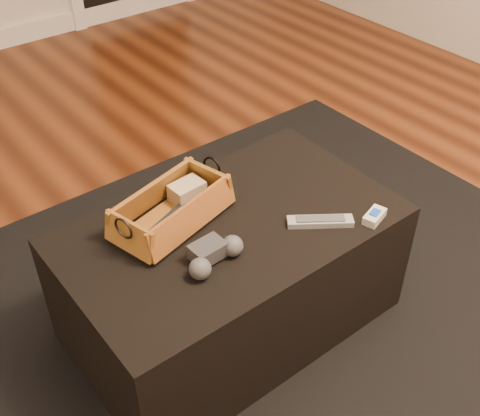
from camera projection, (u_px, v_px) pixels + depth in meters
floor at (219, 344)px, 1.97m from camera, size 5.00×5.50×0.01m
area_rug at (241, 329)px, 2.00m from camera, size 2.60×2.00×0.01m
ottoman at (231, 274)px, 1.90m from camera, size 1.00×0.60×0.42m
tv_remote at (172, 220)px, 1.74m from camera, size 0.20×0.11×0.02m
cloth_bundle at (187, 191)px, 1.82m from camera, size 0.11×0.08×0.06m
wicker_basket at (172, 210)px, 1.75m from camera, size 0.40×0.28×0.13m
game_controller at (213, 255)px, 1.62m from camera, size 0.19×0.11×0.06m
silver_remote at (320, 221)px, 1.76m from camera, size 0.18×0.15×0.02m
cream_gadget at (374, 216)px, 1.77m from camera, size 0.09×0.06×0.03m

